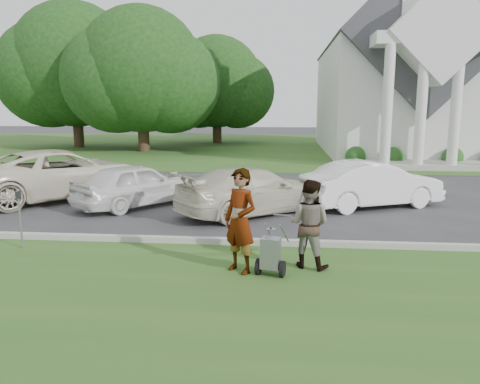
# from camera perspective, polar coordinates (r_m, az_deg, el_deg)

# --- Properties ---
(ground) EXTENTS (120.00, 120.00, 0.00)m
(ground) POSITION_cam_1_polar(r_m,az_deg,el_deg) (10.32, -4.00, -7.24)
(ground) COLOR #333335
(ground) RESTS_ON ground
(grass_strip) EXTENTS (80.00, 7.00, 0.01)m
(grass_strip) POSITION_cam_1_polar(r_m,az_deg,el_deg) (7.57, -7.74, -14.07)
(grass_strip) COLOR #295B1F
(grass_strip) RESTS_ON ground
(church_lawn) EXTENTS (80.00, 30.00, 0.01)m
(church_lawn) POSITION_cam_1_polar(r_m,az_deg,el_deg) (36.87, 2.75, 5.62)
(church_lawn) COLOR #295B1F
(church_lawn) RESTS_ON ground
(curb) EXTENTS (80.00, 0.18, 0.15)m
(curb) POSITION_cam_1_polar(r_m,az_deg,el_deg) (10.82, -3.54, -5.98)
(curb) COLOR #9E9E93
(curb) RESTS_ON ground
(church) EXTENTS (9.19, 19.00, 24.10)m
(church) POSITION_cam_1_polar(r_m,az_deg,el_deg) (33.75, 18.52, 14.74)
(church) COLOR white
(church) RESTS_ON ground
(tree_left) EXTENTS (10.63, 8.40, 9.71)m
(tree_left) POSITION_cam_1_polar(r_m,az_deg,el_deg) (33.17, -11.96, 13.69)
(tree_left) COLOR #332316
(tree_left) RESTS_ON ground
(tree_far) EXTENTS (11.64, 9.20, 10.73)m
(tree_far) POSITION_cam_1_polar(r_m,az_deg,el_deg) (38.13, -19.53, 13.76)
(tree_far) COLOR #332316
(tree_far) RESTS_ON ground
(tree_back) EXTENTS (9.61, 7.60, 8.89)m
(tree_back) POSITION_cam_1_polar(r_m,az_deg,el_deg) (40.11, -2.87, 12.76)
(tree_back) COLOR #332316
(tree_back) RESTS_ON ground
(striping_cart) EXTENTS (0.65, 1.12, 0.98)m
(striping_cart) POSITION_cam_1_polar(r_m,az_deg,el_deg) (8.78, 3.77, -7.55)
(striping_cart) COLOR black
(striping_cart) RESTS_ON ground
(person_left) EXTENTS (0.86, 0.82, 1.99)m
(person_left) POSITION_cam_1_polar(r_m,az_deg,el_deg) (8.78, 0.03, -3.64)
(person_left) COLOR #999999
(person_left) RESTS_ON ground
(person_right) EXTENTS (1.03, 0.92, 1.74)m
(person_right) POSITION_cam_1_polar(r_m,az_deg,el_deg) (9.18, 8.38, -3.93)
(person_right) COLOR #999999
(person_right) RESTS_ON ground
(parking_meter_near) EXTENTS (0.10, 0.09, 1.33)m
(parking_meter_near) POSITION_cam_1_polar(r_m,az_deg,el_deg) (11.36, -25.28, -2.21)
(parking_meter_near) COLOR gray
(parking_meter_near) RESTS_ON ground
(car_a) EXTENTS (6.09, 6.31, 1.67)m
(car_a) POSITION_cam_1_polar(r_m,az_deg,el_deg) (17.20, -20.95, 2.11)
(car_a) COLOR beige
(car_a) RESTS_ON ground
(car_b) EXTENTS (3.76, 4.18, 1.37)m
(car_b) POSITION_cam_1_polar(r_m,az_deg,el_deg) (15.06, -12.51, 0.88)
(car_b) COLOR white
(car_b) RESTS_ON ground
(car_c) EXTENTS (4.88, 4.47, 1.37)m
(car_c) POSITION_cam_1_polar(r_m,az_deg,el_deg) (13.71, 1.58, 0.19)
(car_c) COLOR beige
(car_c) RESTS_ON ground
(car_d) EXTENTS (4.63, 3.21, 1.45)m
(car_d) POSITION_cam_1_polar(r_m,az_deg,el_deg) (15.16, 15.81, 0.93)
(car_d) COLOR white
(car_d) RESTS_ON ground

